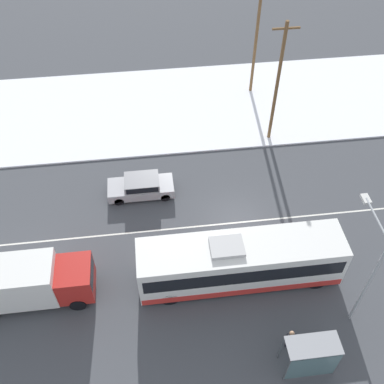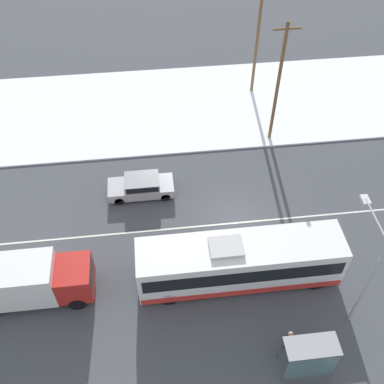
{
  "view_description": "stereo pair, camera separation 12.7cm",
  "coord_description": "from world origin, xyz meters",
  "px_view_note": "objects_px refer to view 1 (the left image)",
  "views": [
    {
      "loc": [
        -5.07,
        -17.68,
        22.64
      ],
      "look_at": [
        -2.7,
        1.74,
        1.4
      ],
      "focal_mm": 42.0,
      "sensor_mm": 36.0,
      "label": 1
    },
    {
      "loc": [
        -4.94,
        -17.7,
        22.64
      ],
      "look_at": [
        -2.7,
        1.74,
        1.4
      ],
      "focal_mm": 42.0,
      "sensor_mm": 36.0,
      "label": 2
    }
  ],
  "objects_px": {
    "bus_shelter": "(313,357)",
    "streetlamp": "(369,261)",
    "pedestrian_at_stop": "(290,338)",
    "utility_pole_roadside": "(277,83)",
    "city_bus": "(240,262)",
    "box_truck": "(22,282)",
    "utility_pole_snowlot": "(256,39)",
    "sedan_car": "(141,186)"
  },
  "relations": [
    {
      "from": "city_bus",
      "to": "streetlamp",
      "type": "bearing_deg",
      "value": -24.97
    },
    {
      "from": "bus_shelter",
      "to": "utility_pole_roadside",
      "type": "height_order",
      "value": "utility_pole_roadside"
    },
    {
      "from": "city_bus",
      "to": "utility_pole_snowlot",
      "type": "xyz_separation_m",
      "value": [
        4.6,
        18.23,
        3.24
      ]
    },
    {
      "from": "box_truck",
      "to": "sedan_car",
      "type": "bearing_deg",
      "value": 47.15
    },
    {
      "from": "sedan_car",
      "to": "utility_pole_snowlot",
      "type": "height_order",
      "value": "utility_pole_snowlot"
    },
    {
      "from": "sedan_car",
      "to": "utility_pole_snowlot",
      "type": "distance_m",
      "value": 15.24
    },
    {
      "from": "city_bus",
      "to": "bus_shelter",
      "type": "height_order",
      "value": "city_bus"
    },
    {
      "from": "sedan_car",
      "to": "city_bus",
      "type": "bearing_deg",
      "value": 125.59
    },
    {
      "from": "sedan_car",
      "to": "streetlamp",
      "type": "relative_size",
      "value": 0.63
    },
    {
      "from": "pedestrian_at_stop",
      "to": "utility_pole_snowlot",
      "type": "height_order",
      "value": "utility_pole_snowlot"
    },
    {
      "from": "city_bus",
      "to": "sedan_car",
      "type": "bearing_deg",
      "value": 125.59
    },
    {
      "from": "city_bus",
      "to": "pedestrian_at_stop",
      "type": "relative_size",
      "value": 7.15
    },
    {
      "from": "box_truck",
      "to": "city_bus",
      "type": "bearing_deg",
      "value": -0.69
    },
    {
      "from": "city_bus",
      "to": "box_truck",
      "type": "xyz_separation_m",
      "value": [
        -11.93,
        0.14,
        0.02
      ]
    },
    {
      "from": "sedan_car",
      "to": "utility_pole_snowlot",
      "type": "relative_size",
      "value": 0.47
    },
    {
      "from": "box_truck",
      "to": "utility_pole_snowlot",
      "type": "distance_m",
      "value": 24.71
    },
    {
      "from": "sedan_car",
      "to": "pedestrian_at_stop",
      "type": "bearing_deg",
      "value": 120.94
    },
    {
      "from": "box_truck",
      "to": "utility_pole_roadside",
      "type": "distance_m",
      "value": 20.69
    },
    {
      "from": "pedestrian_at_stop",
      "to": "utility_pole_roadside",
      "type": "height_order",
      "value": "utility_pole_roadside"
    },
    {
      "from": "box_truck",
      "to": "pedestrian_at_stop",
      "type": "bearing_deg",
      "value": -18.26
    },
    {
      "from": "utility_pole_roadside",
      "to": "bus_shelter",
      "type": "bearing_deg",
      "value": -97.52
    },
    {
      "from": "streetlamp",
      "to": "utility_pole_roadside",
      "type": "bearing_deg",
      "value": 93.3
    },
    {
      "from": "utility_pole_roadside",
      "to": "utility_pole_snowlot",
      "type": "bearing_deg",
      "value": 91.0
    },
    {
      "from": "city_bus",
      "to": "bus_shelter",
      "type": "bearing_deg",
      "value": -67.58
    },
    {
      "from": "streetlamp",
      "to": "sedan_car",
      "type": "bearing_deg",
      "value": 137.42
    },
    {
      "from": "box_truck",
      "to": "bus_shelter",
      "type": "bearing_deg",
      "value": -22.35
    },
    {
      "from": "bus_shelter",
      "to": "pedestrian_at_stop",
      "type": "bearing_deg",
      "value": 113.62
    },
    {
      "from": "sedan_car",
      "to": "bus_shelter",
      "type": "height_order",
      "value": "bus_shelter"
    },
    {
      "from": "city_bus",
      "to": "sedan_car",
      "type": "relative_size",
      "value": 2.59
    },
    {
      "from": "city_bus",
      "to": "pedestrian_at_stop",
      "type": "bearing_deg",
      "value": -67.96
    },
    {
      "from": "sedan_car",
      "to": "streetlamp",
      "type": "distance_m",
      "value": 15.13
    },
    {
      "from": "sedan_car",
      "to": "utility_pole_roadside",
      "type": "height_order",
      "value": "utility_pole_roadside"
    },
    {
      "from": "city_bus",
      "to": "utility_pole_roadside",
      "type": "xyz_separation_m",
      "value": [
        4.71,
        12.0,
        3.3
      ]
    },
    {
      "from": "box_truck",
      "to": "sedan_car",
      "type": "relative_size",
      "value": 1.64
    },
    {
      "from": "pedestrian_at_stop",
      "to": "city_bus",
      "type": "bearing_deg",
      "value": 112.04
    },
    {
      "from": "utility_pole_snowlot",
      "to": "bus_shelter",
      "type": "bearing_deg",
      "value": -95.32
    },
    {
      "from": "pedestrian_at_stop",
      "to": "utility_pole_roadside",
      "type": "xyz_separation_m",
      "value": [
        2.93,
        16.38,
        3.94
      ]
    },
    {
      "from": "bus_shelter",
      "to": "streetlamp",
      "type": "xyz_separation_m",
      "value": [
        3.18,
        3.15,
        2.82
      ]
    },
    {
      "from": "bus_shelter",
      "to": "utility_pole_roadside",
      "type": "xyz_separation_m",
      "value": [
        2.34,
        17.73,
        3.25
      ]
    },
    {
      "from": "utility_pole_roadside",
      "to": "city_bus",
      "type": "bearing_deg",
      "value": -111.41
    },
    {
      "from": "pedestrian_at_stop",
      "to": "bus_shelter",
      "type": "height_order",
      "value": "bus_shelter"
    },
    {
      "from": "bus_shelter",
      "to": "streetlamp",
      "type": "relative_size",
      "value": 0.37
    }
  ]
}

